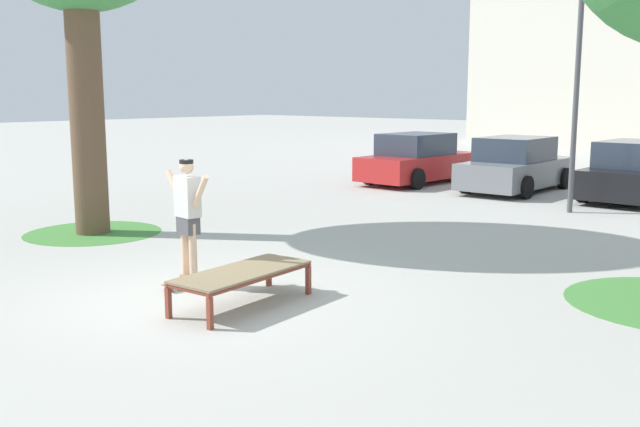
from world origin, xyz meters
The scene contains 9 objects.
ground_plane centered at (0.00, 0.00, 0.00)m, with size 120.00×120.00×0.00m, color #B7B5AD.
skate_box centered at (0.70, 0.14, 0.41)m, with size 0.91×1.95×0.46m.
skateboard centered at (-0.50, 0.26, 0.08)m, with size 0.28×0.82×0.09m.
skater centered at (-0.50, 0.26, 1.07)m, with size 1.00×0.31×1.69m.
grass_patch_near_left centered at (-5.05, 1.53, 0.00)m, with size 2.60×2.60×0.01m, color #47893D.
car_red centered at (-4.73, 12.33, 0.69)m, with size 2.00×4.24×1.50m.
car_grey centered at (-1.64, 12.56, 0.69)m, with size 2.00×4.24×1.50m.
car_black centered at (1.44, 13.01, 0.69)m, with size 1.95×4.22×1.50m.
light_post centered at (0.94, 10.01, 3.83)m, with size 0.36×0.36×5.83m.
Camera 1 is at (7.23, -5.83, 2.66)m, focal length 40.13 mm.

